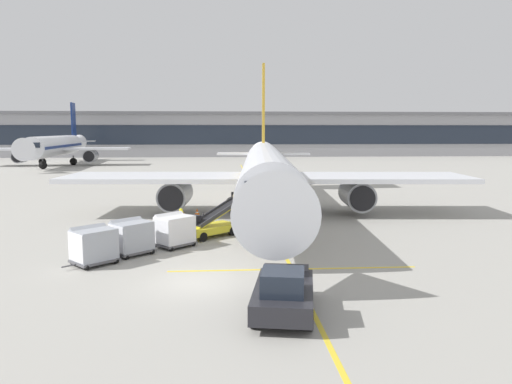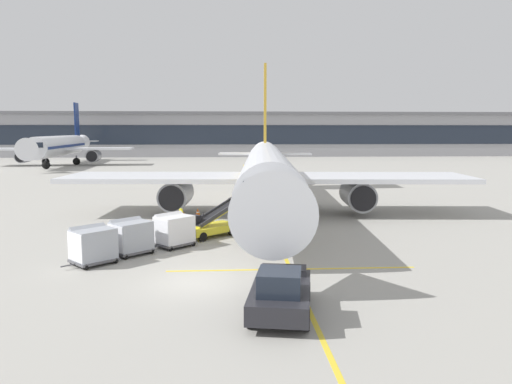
% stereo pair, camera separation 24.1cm
% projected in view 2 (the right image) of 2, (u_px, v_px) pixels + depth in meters
% --- Properties ---
extents(ground_plane, '(600.00, 600.00, 0.00)m').
position_uv_depth(ground_plane, '(195.00, 283.00, 21.18)').
color(ground_plane, '#9E9B93').
extents(parked_airplane, '(32.26, 41.60, 13.77)m').
position_uv_depth(parked_airplane, '(267.00, 172.00, 38.46)').
color(parked_airplane, silver).
rests_on(parked_airplane, ground).
extents(belt_loader, '(4.88, 4.52, 2.75)m').
position_uv_depth(belt_loader, '(213.00, 223.00, 30.53)').
color(belt_loader, gold).
rests_on(belt_loader, ground).
extents(baggage_cart_lead, '(2.55, 2.54, 1.91)m').
position_uv_depth(baggage_cart_lead, '(174.00, 229.00, 27.69)').
color(baggage_cart_lead, '#515156').
rests_on(baggage_cart_lead, ground).
extents(baggage_cart_second, '(2.55, 2.54, 1.91)m').
position_uv_depth(baggage_cart_second, '(131.00, 236.00, 25.97)').
color(baggage_cart_second, '#515156').
rests_on(baggage_cart_second, ground).
extents(baggage_cart_third, '(2.55, 2.54, 1.91)m').
position_uv_depth(baggage_cart_third, '(93.00, 244.00, 24.09)').
color(baggage_cart_third, '#515156').
rests_on(baggage_cart_third, ground).
extents(pushback_tug, '(2.83, 4.70, 1.83)m').
position_uv_depth(pushback_tug, '(281.00, 292.00, 17.49)').
color(pushback_tug, '#232328').
rests_on(pushback_tug, ground).
extents(ground_crew_by_loader, '(0.56, 0.33, 1.74)m').
position_uv_depth(ground_crew_by_loader, '(182.00, 228.00, 27.99)').
color(ground_crew_by_loader, '#514C42').
rests_on(ground_crew_by_loader, ground).
extents(ground_crew_by_carts, '(0.41, 0.49, 1.74)m').
position_uv_depth(ground_crew_by_carts, '(181.00, 220.00, 30.63)').
color(ground_crew_by_carts, '#514C42').
rests_on(ground_crew_by_carts, ground).
extents(ground_crew_marshaller, '(0.54, 0.37, 1.74)m').
position_uv_depth(ground_crew_marshaller, '(182.00, 222.00, 29.88)').
color(ground_crew_marshaller, '#333847').
rests_on(ground_crew_marshaller, ground).
extents(safety_cone_engine_keepout, '(0.65, 0.65, 0.73)m').
position_uv_depth(safety_cone_engine_keepout, '(173.00, 209.00, 38.76)').
color(safety_cone_engine_keepout, black).
rests_on(safety_cone_engine_keepout, ground).
extents(safety_cone_wingtip, '(0.62, 0.62, 0.70)m').
position_uv_depth(safety_cone_wingtip, '(198.00, 213.00, 36.99)').
color(safety_cone_wingtip, black).
rests_on(safety_cone_wingtip, ground).
extents(apron_guidance_line_lead_in, '(0.20, 110.00, 0.01)m').
position_uv_depth(apron_guidance_line_lead_in, '(266.00, 215.00, 38.12)').
color(apron_guidance_line_lead_in, yellow).
rests_on(apron_guidance_line_lead_in, ground).
extents(apron_guidance_line_stop_bar, '(12.00, 0.20, 0.01)m').
position_uv_depth(apron_guidance_line_stop_bar, '(292.00, 269.00, 23.26)').
color(apron_guidance_line_stop_bar, yellow).
rests_on(apron_guidance_line_stop_bar, ground).
extents(terminal_building, '(138.50, 18.42, 11.08)m').
position_uv_depth(terminal_building, '(263.00, 134.00, 127.49)').
color(terminal_building, '#939399').
rests_on(terminal_building, ground).
extents(distant_airplane, '(26.99, 36.42, 12.40)m').
position_uv_depth(distant_airplane, '(59.00, 146.00, 90.71)').
color(distant_airplane, silver).
rests_on(distant_airplane, ground).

